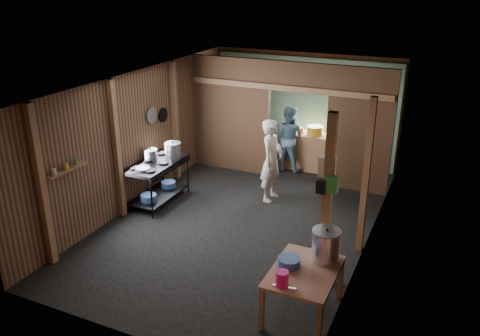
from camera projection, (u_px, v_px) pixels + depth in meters
The scene contains 42 objects.
floor at pixel (244, 219), 9.19m from camera, with size 4.50×7.00×0.00m, color black.
ceiling at pixel (245, 81), 8.23m from camera, with size 4.50×7.00×0.00m, color #504E4D.
wall_back at pixel (305, 108), 11.67m from camera, with size 4.50×0.00×2.60m, color brown.
wall_front at pixel (123, 247), 5.76m from camera, with size 4.50×0.00×2.60m, color brown.
wall_left at pixel (140, 137), 9.58m from camera, with size 0.00×7.00×2.60m, color brown.
wall_right at pixel (373, 174), 7.84m from camera, with size 0.00×7.00×2.60m, color brown.
partition_left at pixel (231, 115), 11.08m from camera, with size 1.85×0.10×2.60m, color #53331D.
partition_right at pixel (359, 131), 9.96m from camera, with size 1.35×0.10×2.60m, color #53331D.
partition_header at pixel (299, 77), 10.10m from camera, with size 1.30×0.10×0.60m, color #53331D.
turquoise_panel at pixel (304, 110), 11.63m from camera, with size 4.40×0.06×2.50m, color #74CABF.
back_counter at pixel (308, 151), 11.41m from camera, with size 1.20×0.50×0.85m, color #92603C.
wall_clock at pixel (315, 85), 11.26m from camera, with size 0.20×0.20×0.03m, color beige.
post_left_a at pixel (42, 187), 7.36m from camera, with size 0.10×0.12×2.60m, color #92603C.
post_left_b at pixel (117, 150), 8.88m from camera, with size 0.10×0.12×2.60m, color #92603C.
post_left_c at pixel (175, 122), 10.57m from camera, with size 0.10×0.12×2.60m, color #92603C.
post_right at pixel (366, 178), 7.70m from camera, with size 0.10×0.12×2.60m, color #92603C.
post_free at pixel (327, 201), 6.90m from camera, with size 0.12×0.12×2.60m, color #92603C.
cross_beam at pixel (287, 88), 10.25m from camera, with size 4.40×0.12×0.12m, color #92603C.
pan_lid_big at pixel (152, 115), 9.77m from camera, with size 0.34×0.34×0.03m, color gray.
pan_lid_small at pixel (163, 115), 10.15m from camera, with size 0.30×0.30×0.03m, color black.
wall_shelf at pixel (66, 170), 7.73m from camera, with size 0.14×0.80×0.03m, color #92603C.
jar_white at pixel (54, 172), 7.50m from camera, with size 0.07×0.07×0.10m, color beige.
jar_yellow at pixel (66, 166), 7.71m from camera, with size 0.08×0.08×0.10m, color #B68F20.
jar_green at pixel (75, 162), 7.89m from camera, with size 0.06×0.06×0.10m, color #2A8636.
bag_white at pixel (327, 167), 6.81m from camera, with size 0.22×0.15×0.32m, color beige.
bag_green at pixel (332, 184), 6.71m from camera, with size 0.16×0.12×0.24m, color #2A8636.
bag_black at pixel (322, 186), 6.77m from camera, with size 0.14×0.10×0.20m, color black.
gas_range at pixel (157, 182), 9.73m from camera, with size 0.74×1.44×0.85m, color black, non-canonical shape.
prep_table at pixel (303, 292), 6.52m from camera, with size 0.84×1.15×0.68m, color #A46E5B, non-canonical shape.
stove_pot_large at pixel (173, 151), 9.76m from camera, with size 0.33×0.33×0.33m, color silver, non-canonical shape.
stove_pot_med at pixel (151, 155), 9.66m from camera, with size 0.28×0.28×0.24m, color silver, non-canonical shape.
frying_pan at pixel (143, 169), 9.20m from camera, with size 0.27×0.49×0.07m, color gray, non-canonical shape.
blue_tub_front at pixel (149, 198), 9.53m from camera, with size 0.31×0.31×0.13m, color #315495.
blue_tub_back at pixel (169, 184), 10.13m from camera, with size 0.30×0.30×0.12m, color #315495.
stock_pot at pixel (326, 246), 6.57m from camera, with size 0.39×0.39×0.46m, color silver, non-canonical shape.
wash_basin at pixel (289, 262), 6.49m from camera, with size 0.30×0.30×0.11m, color #315495.
pink_bucket at pixel (282, 279), 6.06m from camera, with size 0.17×0.17×0.20m, color #F81788.
knife at pixel (284, 287), 6.06m from camera, with size 0.30×0.04×0.01m, color silver.
yellow_tub at pixel (315, 130), 11.16m from camera, with size 0.36×0.36×0.20m, color #B68F20.
red_cup at pixel (301, 130), 11.30m from camera, with size 0.11×0.11×0.12m, color #B52105.
cook at pixel (272, 161), 9.69m from camera, with size 0.61×0.40×1.67m, color beige.
worker_back at pixel (288, 138), 11.21m from camera, with size 0.75×0.58×1.54m, color slate.
Camera 1 is at (3.33, -7.48, 4.30)m, focal length 36.71 mm.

